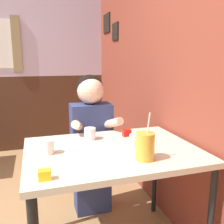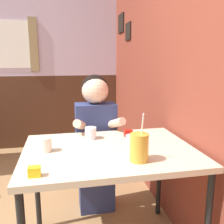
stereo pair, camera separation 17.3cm
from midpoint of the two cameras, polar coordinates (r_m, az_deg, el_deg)
name	(u,v)px [view 1 (the left image)]	position (r m, az deg, el deg)	size (l,w,h in m)	color
brick_wall_right	(138,58)	(2.67, 4.19, 12.17)	(0.08, 4.78, 2.70)	brown
main_table	(112,159)	(1.65, -3.03, -10.64)	(1.09, 0.81, 0.77)	beige
person_seated	(91,140)	(2.17, -7.04, -6.32)	(0.42, 0.42, 1.21)	navy
cocktail_pitcher	(145,146)	(1.43, 4.17, -7.89)	(0.11, 0.11, 0.28)	gold
glass_near_pitcher	(90,134)	(1.81, -7.81, -4.97)	(0.08, 0.08, 0.09)	silver
glass_center	(134,143)	(1.55, 1.97, -7.20)	(0.06, 0.06, 0.11)	silver
glass_far_side	(48,147)	(1.59, -17.53, -7.66)	(0.07, 0.07, 0.09)	silver
condiment_ketchup	(127,133)	(1.87, 0.76, -4.82)	(0.06, 0.04, 0.05)	#B7140F
condiment_mustard	(45,175)	(1.28, -19.04, -13.51)	(0.06, 0.04, 0.05)	yellow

